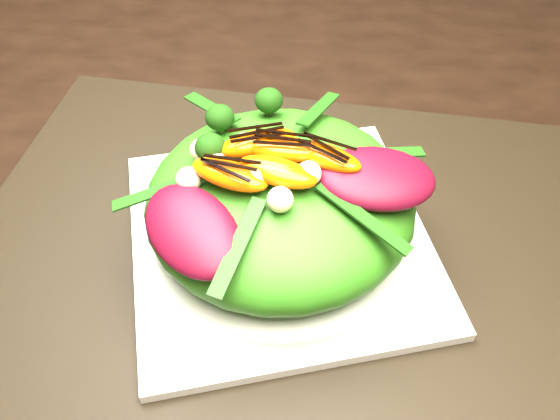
# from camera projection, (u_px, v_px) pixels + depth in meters

# --- Properties ---
(dining_table) EXTENTS (1.60, 0.90, 0.75)m
(dining_table) POSITION_uv_depth(u_px,v_px,m) (233.00, 169.00, 0.61)
(dining_table) COLOR black
(dining_table) RESTS_ON floor
(placemat) EXTENTS (0.57, 0.45, 0.00)m
(placemat) POSITION_uv_depth(u_px,v_px,m) (280.00, 244.00, 0.51)
(placemat) COLOR black
(placemat) RESTS_ON dining_table
(plate_base) EXTENTS (0.31, 0.31, 0.01)m
(plate_base) POSITION_uv_depth(u_px,v_px,m) (280.00, 239.00, 0.51)
(plate_base) COLOR silver
(plate_base) RESTS_ON placemat
(salad_bowl) EXTENTS (0.29, 0.29, 0.02)m
(salad_bowl) POSITION_uv_depth(u_px,v_px,m) (280.00, 229.00, 0.50)
(salad_bowl) COLOR silver
(salad_bowl) RESTS_ON plate_base
(lettuce_mound) EXTENTS (0.22, 0.22, 0.08)m
(lettuce_mound) POSITION_uv_depth(u_px,v_px,m) (280.00, 200.00, 0.47)
(lettuce_mound) COLOR #2F6D14
(lettuce_mound) RESTS_ON salad_bowl
(radicchio_leaf) EXTENTS (0.10, 0.07, 0.02)m
(radicchio_leaf) POSITION_uv_depth(u_px,v_px,m) (377.00, 178.00, 0.43)
(radicchio_leaf) COLOR #420714
(radicchio_leaf) RESTS_ON lettuce_mound
(orange_segment) EXTENTS (0.06, 0.04, 0.02)m
(orange_segment) POSITION_uv_depth(u_px,v_px,m) (286.00, 152.00, 0.44)
(orange_segment) COLOR #E34E03
(orange_segment) RESTS_ON lettuce_mound
(broccoli_floret) EXTENTS (0.04, 0.04, 0.03)m
(broccoli_floret) POSITION_uv_depth(u_px,v_px,m) (214.00, 121.00, 0.47)
(broccoli_floret) COLOR black
(broccoli_floret) RESTS_ON lettuce_mound
(macadamia_nut) EXTENTS (0.02, 0.02, 0.02)m
(macadamia_nut) POSITION_uv_depth(u_px,v_px,m) (327.00, 206.00, 0.41)
(macadamia_nut) COLOR #C6AF8B
(macadamia_nut) RESTS_ON lettuce_mound
(balsamic_drizzle) EXTENTS (0.04, 0.01, 0.00)m
(balsamic_drizzle) POSITION_uv_depth(u_px,v_px,m) (286.00, 144.00, 0.44)
(balsamic_drizzle) COLOR black
(balsamic_drizzle) RESTS_ON orange_segment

